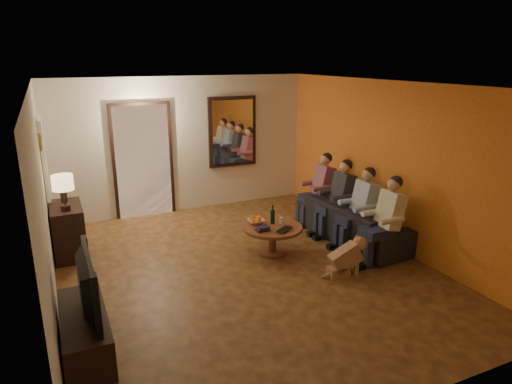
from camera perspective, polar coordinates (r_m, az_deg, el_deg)
name	(u,v)px	position (r m, az deg, el deg)	size (l,w,h in m)	color
floor	(246,270)	(6.65, -1.29, -9.69)	(5.00, 6.00, 0.01)	#3F2411
ceiling	(244,85)	(5.97, -1.46, 13.28)	(5.00, 6.00, 0.01)	white
back_wall	(184,145)	(8.95, -9.03, 5.80)	(5.00, 0.02, 2.60)	beige
front_wall	(396,275)	(3.79, 17.16, -9.91)	(5.00, 0.02, 2.60)	beige
left_wall	(44,207)	(5.73, -25.02, -1.72)	(0.02, 6.00, 2.60)	beige
right_wall	(391,165)	(7.50, 16.48, 3.24)	(0.02, 6.00, 2.60)	beige
orange_accent	(390,165)	(7.49, 16.43, 3.23)	(0.01, 6.00, 2.60)	#C96322
kitchen_doorway	(143,162)	(8.81, -13.93, 3.68)	(1.00, 0.06, 2.10)	#FFE0A5
door_trim	(143,162)	(8.80, -13.92, 3.66)	(1.12, 0.04, 2.22)	black
fridge_glimpse	(157,168)	(8.89, -12.29, 2.91)	(0.45, 0.03, 1.70)	silver
mirror_frame	(232,132)	(9.20, -2.97, 7.53)	(1.00, 0.05, 1.40)	black
mirror_glass	(233,132)	(9.17, -2.90, 7.50)	(0.86, 0.02, 1.26)	white
white_door	(47,182)	(8.02, -24.64, 1.16)	(0.06, 0.85, 2.04)	white
framed_art	(40,141)	(6.87, -25.43, 5.82)	(0.03, 0.28, 0.24)	#B28C33
art_canvas	(41,141)	(6.87, -25.30, 5.84)	(0.01, 0.22, 0.18)	brown
dresser	(68,231)	(7.54, -22.41, -4.47)	(0.45, 0.89, 0.79)	black
table_lamp	(64,192)	(7.13, -22.90, -0.06)	(0.30, 0.30, 0.54)	beige
flower_vase	(63,188)	(7.57, -23.01, 0.45)	(0.14, 0.14, 0.44)	red
tv_stand	(85,332)	(5.23, -20.59, -16.05)	(0.45, 1.30, 0.43)	black
tv	(79,285)	(4.97, -21.22, -10.81)	(0.15, 1.11, 0.64)	black
sofa	(353,221)	(7.77, 12.08, -3.58)	(0.84, 2.16, 0.63)	black
person_a	(386,223)	(6.96, 15.94, -3.78)	(0.60, 0.40, 1.20)	tan
person_b	(361,211)	(7.39, 12.96, -2.35)	(0.60, 0.40, 1.20)	tan
person_c	(339,201)	(7.85, 10.32, -1.07)	(0.60, 0.40, 1.20)	tan
person_d	(320,191)	(8.32, 7.98, 0.06)	(0.60, 0.40, 1.20)	tan
dog	(345,256)	(6.51, 11.10, -7.91)	(0.56, 0.24, 0.56)	#9B6B47
coffee_table	(272,240)	(7.08, 2.06, -6.00)	(0.92, 0.92, 0.45)	brown
bowl	(256,221)	(7.10, -0.01, -3.70)	(0.26, 0.26, 0.06)	white
oranges	(256,217)	(7.08, -0.01, -3.18)	(0.20, 0.20, 0.08)	orange
wine_bottle	(273,214)	(7.05, 2.09, -2.80)	(0.07, 0.07, 0.31)	black
wine_glass	(281,220)	(7.10, 3.21, -3.57)	(0.06, 0.06, 0.10)	silver
book_stack	(262,228)	(6.81, 0.80, -4.57)	(0.20, 0.15, 0.07)	black
laptop	(287,231)	(6.81, 3.90, -4.82)	(0.33, 0.21, 0.03)	black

